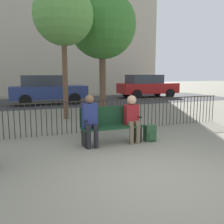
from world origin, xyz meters
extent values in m
plane|color=gray|center=(0.00, 0.00, 0.00)|extent=(80.00, 80.00, 0.00)
cube|color=#14381E|center=(0.00, 2.28, 0.42)|extent=(1.53, 0.45, 0.05)
cube|color=#14381E|center=(0.00, 2.47, 0.69)|extent=(1.53, 0.05, 0.47)
cube|color=black|center=(-0.70, 2.28, 0.20)|extent=(0.06, 0.38, 0.40)
cube|color=black|center=(0.70, 2.28, 0.20)|extent=(0.06, 0.38, 0.40)
cube|color=black|center=(-0.70, 2.28, 0.65)|extent=(0.06, 0.38, 0.04)
cube|color=black|center=(0.70, 2.28, 0.65)|extent=(0.06, 0.38, 0.04)
cylinder|color=black|center=(-0.66, 2.06, 0.23)|extent=(0.11, 0.11, 0.45)
cylinder|color=black|center=(-0.48, 2.06, 0.23)|extent=(0.11, 0.11, 0.45)
cube|color=black|center=(-0.66, 2.16, 0.50)|extent=(0.11, 0.20, 0.12)
cube|color=black|center=(-0.48, 2.16, 0.50)|extent=(0.11, 0.20, 0.12)
cube|color=navy|center=(-0.57, 2.28, 0.75)|extent=(0.34, 0.22, 0.59)
sphere|color=brown|center=(-0.57, 2.26, 1.14)|extent=(0.20, 0.20, 0.20)
cylinder|color=brown|center=(0.43, 2.06, 0.23)|extent=(0.11, 0.11, 0.45)
cylinder|color=brown|center=(0.61, 2.06, 0.23)|extent=(0.11, 0.11, 0.45)
cube|color=brown|center=(0.43, 2.16, 0.50)|extent=(0.11, 0.20, 0.12)
cube|color=brown|center=(0.61, 2.16, 0.50)|extent=(0.11, 0.20, 0.12)
cube|color=maroon|center=(0.52, 2.28, 0.70)|extent=(0.34, 0.22, 0.51)
sphere|color=tan|center=(0.52, 2.26, 1.08)|extent=(0.24, 0.24, 0.24)
cube|color=#284C2D|center=(1.00, 2.16, 0.21)|extent=(0.28, 0.21, 0.42)
cube|color=#284C2D|center=(1.00, 2.03, 0.15)|extent=(0.19, 0.04, 0.19)
cylinder|color=#2D2823|center=(-2.54, 3.67, 0.47)|extent=(0.02, 0.02, 0.95)
cylinder|color=#2D2823|center=(-2.40, 3.67, 0.47)|extent=(0.02, 0.02, 0.95)
cylinder|color=#2D2823|center=(-2.26, 3.67, 0.47)|extent=(0.02, 0.02, 0.95)
cylinder|color=#2D2823|center=(-2.12, 3.67, 0.47)|extent=(0.02, 0.02, 0.95)
cylinder|color=#2D2823|center=(-1.98, 3.67, 0.47)|extent=(0.02, 0.02, 0.95)
cylinder|color=#2D2823|center=(-1.84, 3.67, 0.47)|extent=(0.02, 0.02, 0.95)
cylinder|color=#2D2823|center=(-1.70, 3.67, 0.47)|extent=(0.02, 0.02, 0.95)
cylinder|color=#2D2823|center=(-1.56, 3.67, 0.47)|extent=(0.02, 0.02, 0.95)
cylinder|color=#2D2823|center=(-1.42, 3.67, 0.47)|extent=(0.02, 0.02, 0.95)
cylinder|color=#2D2823|center=(-1.28, 3.67, 0.47)|extent=(0.02, 0.02, 0.95)
cylinder|color=#2D2823|center=(-1.14, 3.67, 0.47)|extent=(0.02, 0.02, 0.95)
cylinder|color=#2D2823|center=(-1.00, 3.67, 0.47)|extent=(0.02, 0.02, 0.95)
cylinder|color=#2D2823|center=(-0.86, 3.67, 0.47)|extent=(0.02, 0.02, 0.95)
cylinder|color=#2D2823|center=(-0.72, 3.67, 0.47)|extent=(0.02, 0.02, 0.95)
cylinder|color=#2D2823|center=(-0.58, 3.67, 0.47)|extent=(0.02, 0.02, 0.95)
cylinder|color=#2D2823|center=(-0.44, 3.67, 0.47)|extent=(0.02, 0.02, 0.95)
cylinder|color=#2D2823|center=(-0.30, 3.67, 0.47)|extent=(0.02, 0.02, 0.95)
cylinder|color=#2D2823|center=(-0.16, 3.67, 0.47)|extent=(0.02, 0.02, 0.95)
cylinder|color=#2D2823|center=(-0.02, 3.67, 0.47)|extent=(0.02, 0.02, 0.95)
cylinder|color=#2D2823|center=(0.12, 3.67, 0.47)|extent=(0.02, 0.02, 0.95)
cylinder|color=#2D2823|center=(0.26, 3.67, 0.47)|extent=(0.02, 0.02, 0.95)
cylinder|color=#2D2823|center=(0.40, 3.67, 0.47)|extent=(0.02, 0.02, 0.95)
cylinder|color=#2D2823|center=(0.54, 3.67, 0.47)|extent=(0.02, 0.02, 0.95)
cylinder|color=#2D2823|center=(0.68, 3.67, 0.47)|extent=(0.02, 0.02, 0.95)
cylinder|color=#2D2823|center=(0.82, 3.67, 0.47)|extent=(0.02, 0.02, 0.95)
cylinder|color=#2D2823|center=(0.96, 3.67, 0.47)|extent=(0.02, 0.02, 0.95)
cylinder|color=#2D2823|center=(1.10, 3.67, 0.47)|extent=(0.02, 0.02, 0.95)
cylinder|color=#2D2823|center=(1.24, 3.67, 0.47)|extent=(0.02, 0.02, 0.95)
cylinder|color=#2D2823|center=(1.38, 3.67, 0.47)|extent=(0.02, 0.02, 0.95)
cylinder|color=#2D2823|center=(1.52, 3.67, 0.47)|extent=(0.02, 0.02, 0.95)
cylinder|color=#2D2823|center=(1.66, 3.67, 0.47)|extent=(0.02, 0.02, 0.95)
cylinder|color=#2D2823|center=(1.80, 3.67, 0.47)|extent=(0.02, 0.02, 0.95)
cylinder|color=#2D2823|center=(1.94, 3.67, 0.47)|extent=(0.02, 0.02, 0.95)
cylinder|color=#2D2823|center=(2.08, 3.67, 0.47)|extent=(0.02, 0.02, 0.95)
cylinder|color=#2D2823|center=(2.22, 3.67, 0.47)|extent=(0.02, 0.02, 0.95)
cylinder|color=#2D2823|center=(2.36, 3.67, 0.47)|extent=(0.02, 0.02, 0.95)
cylinder|color=#2D2823|center=(2.50, 3.67, 0.47)|extent=(0.02, 0.02, 0.95)
cylinder|color=#2D2823|center=(2.64, 3.67, 0.47)|extent=(0.02, 0.02, 0.95)
cylinder|color=#2D2823|center=(2.78, 3.67, 0.47)|extent=(0.02, 0.02, 0.95)
cylinder|color=#2D2823|center=(2.92, 3.67, 0.47)|extent=(0.02, 0.02, 0.95)
cylinder|color=#2D2823|center=(3.06, 3.67, 0.47)|extent=(0.02, 0.02, 0.95)
cylinder|color=#2D2823|center=(3.20, 3.67, 0.47)|extent=(0.02, 0.02, 0.95)
cylinder|color=#2D2823|center=(3.34, 3.67, 0.47)|extent=(0.02, 0.02, 0.95)
cylinder|color=#2D2823|center=(3.48, 3.67, 0.47)|extent=(0.02, 0.02, 0.95)
cylinder|color=#2D2823|center=(3.62, 3.67, 0.47)|extent=(0.02, 0.02, 0.95)
cylinder|color=#2D2823|center=(3.76, 3.67, 0.47)|extent=(0.02, 0.02, 0.95)
cylinder|color=#2D2823|center=(3.90, 3.67, 0.47)|extent=(0.02, 0.02, 0.95)
cylinder|color=#2D2823|center=(4.04, 3.67, 0.47)|extent=(0.02, 0.02, 0.95)
cylinder|color=#2D2823|center=(4.18, 3.67, 0.47)|extent=(0.02, 0.02, 0.95)
cylinder|color=#2D2823|center=(4.32, 3.67, 0.47)|extent=(0.02, 0.02, 0.95)
cylinder|color=#2D2823|center=(4.46, 3.67, 0.47)|extent=(0.02, 0.02, 0.95)
cube|color=#2D2823|center=(0.00, 3.67, 0.93)|extent=(9.00, 0.03, 0.03)
cylinder|color=brown|center=(1.62, 7.65, 1.52)|extent=(0.30, 0.30, 3.05)
sphere|color=#38752D|center=(1.62, 7.65, 3.89)|extent=(3.05, 3.05, 3.05)
cylinder|color=brown|center=(-0.41, 6.11, 1.61)|extent=(0.19, 0.19, 3.22)
sphere|color=#569342|center=(-0.41, 6.11, 3.83)|extent=(2.20, 2.20, 2.20)
cube|color=#333335|center=(0.00, 12.00, 0.00)|extent=(24.00, 6.00, 0.01)
cube|color=navy|center=(-0.43, 11.15, 0.67)|extent=(4.20, 1.70, 0.70)
cube|color=#2D333D|center=(-0.74, 11.15, 1.32)|extent=(2.31, 1.56, 0.60)
cylinder|color=black|center=(0.88, 10.28, 0.32)|extent=(0.64, 0.20, 0.64)
cylinder|color=black|center=(0.88, 12.02, 0.32)|extent=(0.64, 0.20, 0.64)
cylinder|color=black|center=(-1.73, 10.28, 0.32)|extent=(0.64, 0.20, 0.64)
cylinder|color=black|center=(-1.73, 12.02, 0.32)|extent=(0.64, 0.20, 0.64)
cube|color=maroon|center=(6.68, 12.39, 0.67)|extent=(4.20, 1.70, 0.70)
cube|color=#2D333D|center=(6.36, 12.39, 1.32)|extent=(2.31, 1.56, 0.60)
cylinder|color=black|center=(7.98, 11.52, 0.32)|extent=(0.64, 0.20, 0.64)
cylinder|color=black|center=(7.98, 13.26, 0.32)|extent=(0.64, 0.20, 0.64)
cylinder|color=black|center=(5.38, 11.52, 0.32)|extent=(0.64, 0.20, 0.64)
cylinder|color=black|center=(5.38, 13.26, 0.32)|extent=(0.64, 0.20, 0.64)
cube|color=#B2A893|center=(0.00, 20.00, 7.78)|extent=(20.00, 6.00, 15.57)
camera|label=1|loc=(-2.18, -3.35, 1.75)|focal=40.00mm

